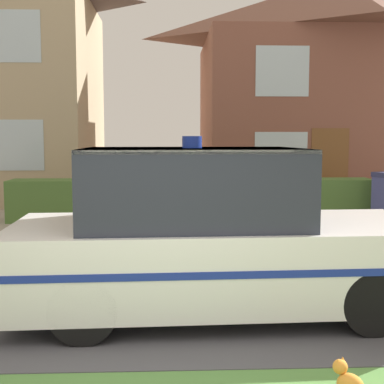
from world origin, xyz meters
The scene contains 5 objects.
road_strip centered at (0.00, 4.35, 0.01)m, with size 28.00×6.25×0.01m, color #4C4C51.
garden_hedge centered at (0.63, 9.10, 0.46)m, with size 8.16×0.84×0.92m, color #4C7233.
police_car centered at (0.54, 2.66, 0.82)m, with size 4.39×1.93×1.87m.
cat centered at (1.38, 0.74, 0.11)m, with size 0.25×0.32×0.28m.
house_right centered at (5.28, 13.82, 3.42)m, with size 8.49×5.64×6.72m.
Camera 1 is at (0.10, -2.88, 1.87)m, focal length 50.00 mm.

